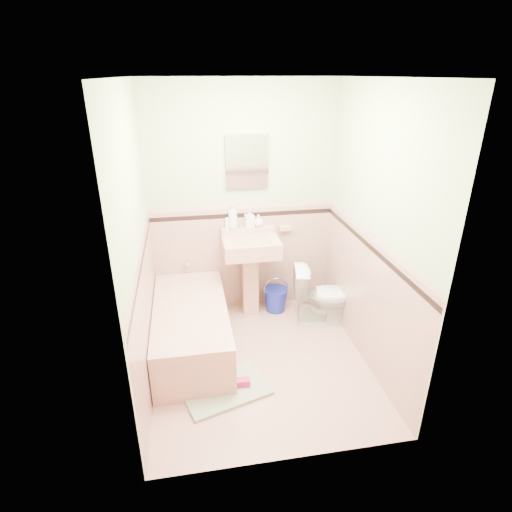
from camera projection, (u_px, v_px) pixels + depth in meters
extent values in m
plane|color=tan|center=(260.00, 362.00, 3.94)|extent=(2.20, 2.20, 0.00)
plane|color=white|center=(262.00, 77.00, 2.93)|extent=(2.20, 2.20, 0.00)
plane|color=beige|center=(242.00, 203.00, 4.42)|extent=(2.50, 0.00, 2.50)
plane|color=beige|center=(295.00, 308.00, 2.44)|extent=(2.50, 0.00, 2.50)
plane|color=beige|center=(138.00, 249.00, 3.27)|extent=(0.00, 2.50, 2.50)
plane|color=beige|center=(374.00, 233.00, 3.59)|extent=(0.00, 2.50, 2.50)
plane|color=tan|center=(243.00, 259.00, 4.68)|extent=(2.00, 0.00, 2.00)
plane|color=tan|center=(291.00, 392.00, 2.72)|extent=(2.00, 0.00, 2.00)
plane|color=tan|center=(148.00, 318.00, 3.54)|extent=(0.00, 2.20, 2.20)
plane|color=tan|center=(365.00, 298.00, 3.85)|extent=(0.00, 2.20, 2.20)
plane|color=black|center=(243.00, 215.00, 4.46)|extent=(2.00, 0.00, 2.00)
plane|color=black|center=(294.00, 325.00, 2.51)|extent=(2.00, 0.00, 2.00)
plane|color=black|center=(142.00, 263.00, 3.33)|extent=(0.00, 2.20, 2.20)
plane|color=black|center=(370.00, 247.00, 3.64)|extent=(0.00, 2.20, 2.20)
plane|color=tan|center=(243.00, 206.00, 4.42)|extent=(2.00, 0.00, 2.00)
plane|color=tan|center=(294.00, 311.00, 2.47)|extent=(2.00, 0.00, 2.00)
plane|color=tan|center=(140.00, 252.00, 3.29)|extent=(0.00, 2.20, 2.20)
plane|color=tan|center=(372.00, 237.00, 3.60)|extent=(0.00, 2.20, 2.20)
cube|color=tan|center=(191.00, 329.00, 4.05)|extent=(0.70, 1.50, 0.45)
cylinder|color=silver|center=(187.00, 262.00, 4.53)|extent=(0.04, 0.12, 0.04)
cylinder|color=silver|center=(249.00, 232.00, 4.46)|extent=(0.02, 0.02, 0.10)
cube|color=white|center=(247.00, 161.00, 4.22)|extent=(0.44, 0.04, 0.55)
cube|color=tan|center=(285.00, 228.00, 4.58)|extent=(0.13, 0.08, 0.04)
imported|color=#B2B2B2|center=(233.00, 216.00, 4.40)|extent=(0.11, 0.11, 0.27)
imported|color=#B2B2B2|center=(249.00, 218.00, 4.44)|extent=(0.10, 0.10, 0.21)
imported|color=#B2B2B2|center=(258.00, 221.00, 4.47)|extent=(0.11, 0.11, 0.14)
cylinder|color=white|center=(227.00, 223.00, 4.42)|extent=(0.04, 0.04, 0.12)
imported|color=white|center=(323.00, 295.00, 4.46)|extent=(0.69, 0.48, 0.65)
cube|color=gray|center=(225.00, 389.00, 3.58)|extent=(0.83, 0.67, 0.03)
cube|color=#BF1E59|center=(241.00, 382.00, 3.59)|extent=(0.16, 0.08, 0.06)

